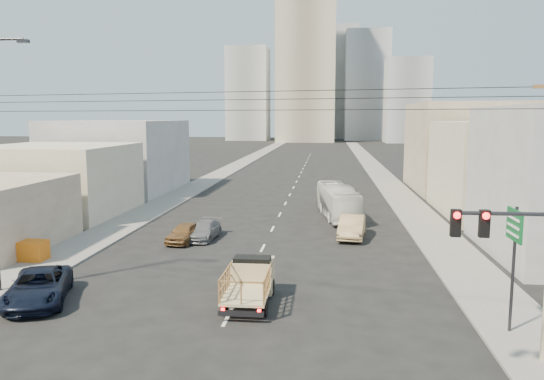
% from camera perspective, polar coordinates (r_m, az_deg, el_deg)
% --- Properties ---
extents(ground, '(420.00, 420.00, 0.00)m').
position_cam_1_polar(ground, '(21.12, -5.87, -15.44)').
color(ground, black).
rests_on(ground, ground).
extents(sidewalk_left, '(3.50, 180.00, 0.12)m').
position_cam_1_polar(sidewalk_left, '(90.76, -4.01, 2.54)').
color(sidewalk_left, slate).
rests_on(sidewalk_left, ground).
extents(sidewalk_right, '(3.50, 180.00, 0.12)m').
position_cam_1_polar(sidewalk_right, '(89.69, 10.95, 2.35)').
color(sidewalk_right, slate).
rests_on(sidewalk_right, ground).
extents(lane_dashes, '(0.15, 104.00, 0.01)m').
position_cam_1_polar(lane_dashes, '(72.57, 2.79, 1.19)').
color(lane_dashes, silver).
rests_on(lane_dashes, ground).
extents(flatbed_pickup, '(1.95, 4.41, 1.90)m').
position_cam_1_polar(flatbed_pickup, '(24.23, -2.42, -9.56)').
color(flatbed_pickup, tan).
rests_on(flatbed_pickup, ground).
extents(navy_pickup, '(4.04, 5.78, 1.46)m').
position_cam_1_polar(navy_pickup, '(26.56, -23.83, -9.49)').
color(navy_pickup, black).
rests_on(navy_pickup, ground).
extents(city_bus, '(3.75, 10.05, 2.73)m').
position_cam_1_polar(city_bus, '(44.88, 7.06, -1.19)').
color(city_bus, silver).
rests_on(city_bus, ground).
extents(sedan_brown, '(2.09, 4.02, 1.31)m').
position_cam_1_polar(sedan_brown, '(36.21, -9.36, -4.54)').
color(sedan_brown, brown).
rests_on(sedan_brown, ground).
extents(sedan_tan, '(2.18, 4.92, 1.57)m').
position_cam_1_polar(sedan_tan, '(37.43, 8.59, -3.91)').
color(sedan_tan, tan).
rests_on(sedan_tan, ground).
extents(sedan_grey, '(2.01, 4.34, 1.23)m').
position_cam_1_polar(sedan_grey, '(36.94, -7.35, -4.32)').
color(sedan_grey, slate).
rests_on(sedan_grey, ground).
extents(traffic_signal, '(3.23, 0.35, 6.00)m').
position_cam_1_polar(traffic_signal, '(17.01, 25.50, -7.41)').
color(traffic_signal, '#2D2D33').
rests_on(traffic_signal, ground).
extents(green_sign, '(0.18, 1.60, 5.00)m').
position_cam_1_polar(green_sign, '(22.13, 24.59, -4.85)').
color(green_sign, '#2D2D33').
rests_on(green_sign, ground).
extents(overhead_wires, '(23.01, 5.02, 0.72)m').
position_cam_1_polar(overhead_wires, '(20.90, -5.36, 9.54)').
color(overhead_wires, black).
rests_on(overhead_wires, ground).
extents(crate_stack, '(1.80, 1.20, 1.14)m').
position_cam_1_polar(crate_stack, '(33.92, -24.57, -5.93)').
color(crate_stack, '#CB6313').
rests_on(crate_stack, sidewalk_left).
extents(bldg_right_mid, '(11.00, 14.00, 8.00)m').
position_cam_1_polar(bldg_right_mid, '(49.62, 24.13, 2.11)').
color(bldg_right_mid, '#BCB498').
rests_on(bldg_right_mid, ground).
extents(bldg_right_far, '(12.00, 16.00, 10.00)m').
position_cam_1_polar(bldg_right_far, '(65.03, 20.27, 4.37)').
color(bldg_right_far, gray).
rests_on(bldg_right_far, ground).
extents(bldg_left_mid, '(11.00, 12.00, 6.00)m').
position_cam_1_polar(bldg_left_mid, '(49.09, -22.06, 0.99)').
color(bldg_left_mid, '#BCB498').
rests_on(bldg_left_mid, ground).
extents(bldg_left_far, '(12.00, 16.00, 8.00)m').
position_cam_1_polar(bldg_left_far, '(62.75, -16.07, 3.53)').
color(bldg_left_far, gray).
rests_on(bldg_left_far, ground).
extents(high_rise_tower, '(20.00, 20.00, 60.00)m').
position_cam_1_polar(high_rise_tower, '(190.39, 3.72, 14.30)').
color(high_rise_tower, gray).
rests_on(high_rise_tower, ground).
extents(midrise_ne, '(16.00, 16.00, 40.00)m').
position_cam_1_polar(midrise_ne, '(204.78, 10.15, 10.92)').
color(midrise_ne, gray).
rests_on(midrise_ne, ground).
extents(midrise_nw, '(15.00, 15.00, 34.00)m').
position_cam_1_polar(midrise_nw, '(201.43, -2.56, 10.24)').
color(midrise_nw, gray).
rests_on(midrise_nw, ground).
extents(midrise_back, '(18.00, 18.00, 44.00)m').
position_cam_1_polar(midrise_back, '(219.41, 6.70, 11.30)').
color(midrise_back, gray).
rests_on(midrise_back, ground).
extents(midrise_east, '(14.00, 14.00, 28.00)m').
position_cam_1_polar(midrise_east, '(185.88, 14.28, 9.29)').
color(midrise_east, gray).
rests_on(midrise_east, ground).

